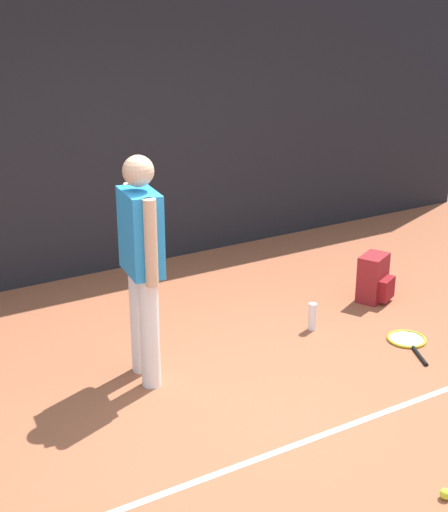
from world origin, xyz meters
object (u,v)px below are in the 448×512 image
object	(u,v)px
tennis_racket	(408,341)
tennis_player	(142,257)
backpack	(374,279)
water_bottle	(312,317)
tennis_ball_near_player	(445,494)

from	to	relation	value
tennis_racket	tennis_player	bearing A→B (deg)	98.80
backpack	water_bottle	size ratio (longest dim) A/B	1.84
tennis_player	water_bottle	xyz separation A→B (m)	(1.56, 0.02, -0.85)
tennis_player	backpack	size ratio (longest dim) A/B	3.86
water_bottle	tennis_racket	bearing A→B (deg)	-47.83
tennis_racket	water_bottle	bearing A→B (deg)	66.36
tennis_racket	water_bottle	distance (m)	0.81
tennis_ball_near_player	water_bottle	bearing A→B (deg)	72.48
backpack	water_bottle	world-z (taller)	backpack
tennis_player	tennis_racket	size ratio (longest dim) A/B	2.69
tennis_player	tennis_racket	world-z (taller)	tennis_player
tennis_racket	backpack	world-z (taller)	backpack
backpack	tennis_ball_near_player	xyz separation A→B (m)	(-1.55, -2.38, -0.18)
tennis_ball_near_player	tennis_player	bearing A→B (deg)	112.08
tennis_ball_near_player	water_bottle	size ratio (longest dim) A/B	0.28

